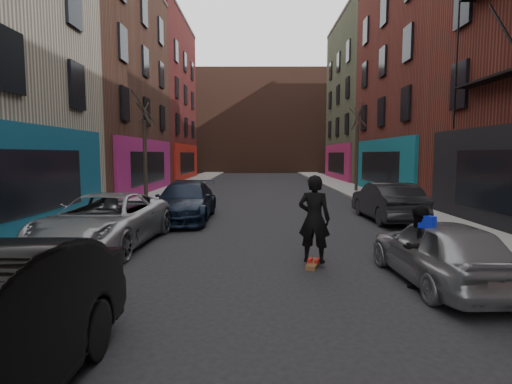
{
  "coord_description": "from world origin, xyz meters",
  "views": [
    {
      "loc": [
        -0.39,
        -2.61,
        2.57
      ],
      "look_at": [
        -0.43,
        7.51,
        1.6
      ],
      "focal_mm": 28.0,
      "sensor_mm": 36.0,
      "label": 1
    }
  ],
  "objects_px": {
    "parked_right_end": "(387,201)",
    "skateboard": "(314,264)",
    "parked_left_far": "(105,221)",
    "pedestrian": "(418,246)",
    "tree_right_far": "(357,139)",
    "skateboarder": "(314,219)",
    "tree_left_far": "(145,138)",
    "parked_left_end": "(185,201)",
    "parked_right_far": "(440,251)"
  },
  "relations": [
    {
      "from": "tree_left_far",
      "to": "parked_right_end",
      "type": "xyz_separation_m",
      "value": [
        10.8,
        -5.32,
        -2.64
      ]
    },
    {
      "from": "skateboard",
      "to": "pedestrian",
      "type": "relative_size",
      "value": 0.51
    },
    {
      "from": "skateboarder",
      "to": "pedestrian",
      "type": "bearing_deg",
      "value": 160.42
    },
    {
      "from": "parked_right_end",
      "to": "skateboarder",
      "type": "distance_m",
      "value": 7.34
    },
    {
      "from": "parked_right_end",
      "to": "tree_right_far",
      "type": "bearing_deg",
      "value": -99.85
    },
    {
      "from": "parked_left_end",
      "to": "parked_right_end",
      "type": "bearing_deg",
      "value": -0.48
    },
    {
      "from": "parked_left_far",
      "to": "tree_left_far",
      "type": "bearing_deg",
      "value": 102.45
    },
    {
      "from": "parked_right_end",
      "to": "skateboard",
      "type": "xyz_separation_m",
      "value": [
        -3.7,
        -6.32,
        -0.69
      ]
    },
    {
      "from": "tree_right_far",
      "to": "parked_right_far",
      "type": "xyz_separation_m",
      "value": [
        -3.0,
        -18.91,
        -2.86
      ]
    },
    {
      "from": "tree_left_far",
      "to": "skateboarder",
      "type": "height_order",
      "value": "tree_left_far"
    },
    {
      "from": "tree_right_far",
      "to": "pedestrian",
      "type": "height_order",
      "value": "tree_right_far"
    },
    {
      "from": "parked_right_far",
      "to": "skateboard",
      "type": "xyz_separation_m",
      "value": [
        -2.3,
        1.26,
        -0.62
      ]
    },
    {
      "from": "tree_right_far",
      "to": "parked_right_end",
      "type": "xyz_separation_m",
      "value": [
        -1.6,
        -11.32,
        -2.79
      ]
    },
    {
      "from": "parked_right_end",
      "to": "skateboard",
      "type": "relative_size",
      "value": 5.61
    },
    {
      "from": "parked_left_far",
      "to": "parked_left_end",
      "type": "distance_m",
      "value": 4.71
    },
    {
      "from": "tree_right_far",
      "to": "skateboarder",
      "type": "distance_m",
      "value": 18.59
    },
    {
      "from": "skateboard",
      "to": "parked_right_end",
      "type": "bearing_deg",
      "value": 78.43
    },
    {
      "from": "tree_left_far",
      "to": "skateboard",
      "type": "xyz_separation_m",
      "value": [
        7.1,
        -11.65,
        -3.33
      ]
    },
    {
      "from": "tree_left_far",
      "to": "parked_left_end",
      "type": "relative_size",
      "value": 1.29
    },
    {
      "from": "parked_left_far",
      "to": "parked_right_far",
      "type": "relative_size",
      "value": 1.35
    },
    {
      "from": "parked_left_far",
      "to": "pedestrian",
      "type": "height_order",
      "value": "pedestrian"
    },
    {
      "from": "tree_right_far",
      "to": "parked_left_end",
      "type": "bearing_deg",
      "value": -129.8
    },
    {
      "from": "tree_right_far",
      "to": "parked_left_far",
      "type": "xyz_separation_m",
      "value": [
        -10.8,
        -15.78,
        -2.79
      ]
    },
    {
      "from": "tree_left_far",
      "to": "skateboarder",
      "type": "relative_size",
      "value": 3.25
    },
    {
      "from": "tree_left_far",
      "to": "pedestrian",
      "type": "height_order",
      "value": "tree_left_far"
    },
    {
      "from": "parked_right_end",
      "to": "pedestrian",
      "type": "height_order",
      "value": "pedestrian"
    },
    {
      "from": "parked_right_end",
      "to": "parked_right_far",
      "type": "bearing_deg",
      "value": 77.73
    },
    {
      "from": "skateboarder",
      "to": "parked_left_end",
      "type": "bearing_deg",
      "value": -38.44
    },
    {
      "from": "parked_left_end",
      "to": "parked_right_far",
      "type": "relative_size",
      "value": 1.29
    },
    {
      "from": "skateboard",
      "to": "parked_left_far",
      "type": "bearing_deg",
      "value": -179.99
    },
    {
      "from": "parked_left_far",
      "to": "tree_right_far",
      "type": "bearing_deg",
      "value": 58.76
    },
    {
      "from": "parked_left_end",
      "to": "parked_left_far",
      "type": "bearing_deg",
      "value": -107.49
    },
    {
      "from": "parked_left_end",
      "to": "skateboard",
      "type": "bearing_deg",
      "value": -57.42
    },
    {
      "from": "parked_right_far",
      "to": "pedestrian",
      "type": "distance_m",
      "value": 0.55
    },
    {
      "from": "tree_right_far",
      "to": "skateboarder",
      "type": "xyz_separation_m",
      "value": [
        -5.3,
        -17.65,
        -2.43
      ]
    },
    {
      "from": "parked_left_end",
      "to": "parked_right_far",
      "type": "distance_m",
      "value": 9.95
    },
    {
      "from": "parked_left_far",
      "to": "skateboarder",
      "type": "bearing_deg",
      "value": -15.63
    },
    {
      "from": "skateboard",
      "to": "tree_right_far",
      "type": "bearing_deg",
      "value": 92.06
    },
    {
      "from": "tree_left_far",
      "to": "parked_left_far",
      "type": "distance_m",
      "value": 10.25
    },
    {
      "from": "tree_right_far",
      "to": "skateboarder",
      "type": "relative_size",
      "value": 3.4
    },
    {
      "from": "tree_right_far",
      "to": "parked_left_end",
      "type": "height_order",
      "value": "tree_right_far"
    },
    {
      "from": "tree_right_far",
      "to": "skateboard",
      "type": "xyz_separation_m",
      "value": [
        -5.3,
        -17.65,
        -3.48
      ]
    },
    {
      "from": "tree_left_far",
      "to": "skateboard",
      "type": "height_order",
      "value": "tree_left_far"
    },
    {
      "from": "skateboard",
      "to": "pedestrian",
      "type": "bearing_deg",
      "value": -19.58
    },
    {
      "from": "parked_right_far",
      "to": "skateboard",
      "type": "bearing_deg",
      "value": -31.9
    },
    {
      "from": "tree_right_far",
      "to": "skateboard",
      "type": "bearing_deg",
      "value": -106.73
    },
    {
      "from": "skateboard",
      "to": "skateboarder",
      "type": "xyz_separation_m",
      "value": [
        0.0,
        0.0,
        1.05
      ]
    },
    {
      "from": "parked_left_far",
      "to": "parked_right_far",
      "type": "distance_m",
      "value": 8.4
    },
    {
      "from": "tree_right_far",
      "to": "skateboard",
      "type": "height_order",
      "value": "tree_right_far"
    },
    {
      "from": "parked_left_far",
      "to": "pedestrian",
      "type": "distance_m",
      "value": 8.0
    }
  ]
}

